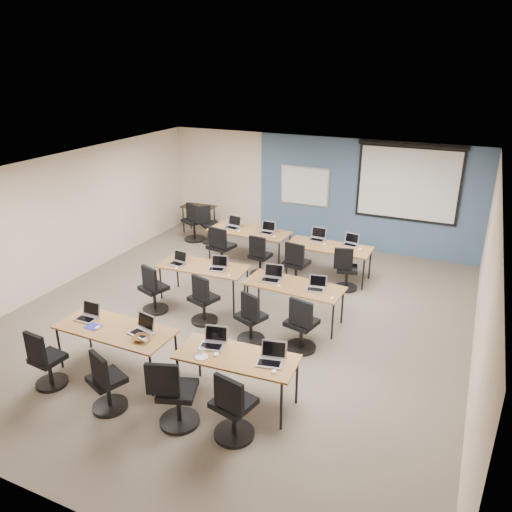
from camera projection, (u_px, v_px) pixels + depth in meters
The scene contains 58 objects.
floor at pixel (238, 317), 9.21m from camera, with size 8.00×9.00×0.02m, color #6B6354.
ceiling at pixel (235, 173), 8.20m from camera, with size 8.00×9.00×0.02m, color white.
wall_back at pixel (317, 191), 12.51m from camera, with size 8.00×0.04×2.70m, color beige.
wall_front at pixel (33, 399), 4.91m from camera, with size 8.00×0.04×2.70m, color beige.
wall_left at pixel (63, 220), 10.24m from camera, with size 0.04×9.00×2.70m, color beige.
wall_right at pixel (485, 291), 7.17m from camera, with size 0.04×9.00×2.70m, color beige.
blue_accent_panel at pixel (366, 196), 12.00m from camera, with size 5.50×0.04×2.70m, color #3D5977.
whiteboard at pixel (305, 186), 12.52m from camera, with size 1.28×0.03×0.98m.
projector_screen at pixel (409, 179), 11.38m from camera, with size 2.40×0.10×1.82m.
training_table_front_left at pixel (115, 331), 7.43m from camera, with size 1.81×0.76×0.73m.
training_table_front_right at pixel (237, 359), 6.75m from camera, with size 1.66×0.69×0.73m.
training_table_mid_left at pixel (203, 268), 9.62m from camera, with size 1.73×0.72×0.73m.
training_table_mid_right at pixel (294, 287), 8.83m from camera, with size 1.76×0.73×0.73m.
training_table_back_left at pixel (249, 232), 11.56m from camera, with size 1.89×0.79×0.73m.
training_table_back_right at pixel (329, 248), 10.62m from camera, with size 1.79×0.75×0.73m.
laptop_0 at pixel (88, 315), 7.67m from camera, with size 0.32×0.27×0.24m.
mouse_0 at pixel (97, 328), 7.40m from camera, with size 0.06×0.10×0.04m, color white.
task_chair_0 at pixel (46, 364), 7.15m from camera, with size 0.46×0.46×0.95m.
laptop_1 at pixel (142, 328), 7.28m from camera, with size 0.34×0.29×0.26m.
mouse_1 at pixel (145, 340), 7.07m from camera, with size 0.06×0.10×0.04m, color white.
task_chair_1 at pixel (106, 386), 6.66m from camera, with size 0.51×0.48×0.97m.
laptop_2 at pixel (213, 341), 6.96m from camera, with size 0.34×0.29×0.25m.
mouse_2 at pixel (216, 354), 6.74m from camera, with size 0.06×0.10×0.04m, color white.
task_chair_2 at pixel (175, 398), 6.38m from camera, with size 0.55×0.53×1.01m.
laptop_3 at pixel (271, 357), 6.58m from camera, with size 0.34×0.29×0.26m.
mouse_3 at pixel (274, 371), 6.38m from camera, with size 0.06×0.10×0.03m, color white.
task_chair_3 at pixel (233, 411), 6.16m from camera, with size 0.52×0.52×1.00m.
laptop_4 at pixel (178, 261), 9.70m from camera, with size 0.31×0.26×0.24m.
mouse_4 at pixel (176, 268), 9.47m from camera, with size 0.07×0.11×0.04m, color white.
task_chair_4 at pixel (153, 293), 9.27m from camera, with size 0.51×0.49×0.97m.
laptop_5 at pixel (218, 266), 9.46m from camera, with size 0.32×0.27×0.24m.
mouse_5 at pixel (229, 276), 9.15m from camera, with size 0.06×0.09×0.03m, color white.
task_chair_5 at pixel (203, 303), 8.88m from camera, with size 0.50×0.49×0.97m.
laptop_6 at pixel (272, 276), 9.00m from camera, with size 0.35×0.30×0.27m.
mouse_6 at pixel (279, 286), 8.75m from camera, with size 0.06×0.09×0.03m, color white.
task_chair_6 at pixel (251, 322), 8.27m from camera, with size 0.50×0.48×0.96m.
laptop_7 at pixel (316, 286), 8.63m from camera, with size 0.30×0.26×0.23m.
mouse_7 at pixel (332, 298), 8.31m from camera, with size 0.06×0.10×0.03m, color white.
task_chair_7 at pixel (301, 329), 8.04m from camera, with size 0.51×0.51×0.99m.
laptop_8 at pixel (233, 225), 11.73m from camera, with size 0.36×0.31×0.27m.
mouse_8 at pixel (239, 231), 11.48m from camera, with size 0.06×0.10×0.04m, color white.
task_chair_8 at pixel (221, 252), 11.12m from camera, with size 0.57×0.57×1.04m.
laptop_9 at pixel (267, 230), 11.40m from camera, with size 0.33×0.28×0.25m.
mouse_9 at pixel (274, 237), 11.13m from camera, with size 0.06×0.10×0.03m, color white.
task_chair_9 at pixel (259, 259), 10.82m from camera, with size 0.47×0.47×0.95m.
laptop_10 at pixel (317, 237), 10.97m from camera, with size 0.34×0.29×0.26m.
mouse_10 at pixel (324, 244), 10.68m from camera, with size 0.07×0.10×0.04m, color white.
task_chair_10 at pixel (296, 268), 10.33m from camera, with size 0.52×0.52×1.00m.
laptop_11 at pixel (351, 242), 10.66m from camera, with size 0.31×0.26×0.24m.
mouse_11 at pixel (360, 249), 10.40m from camera, with size 0.07×0.11×0.04m, color white.
task_chair_11 at pixel (346, 272), 10.17m from camera, with size 0.47×0.47×0.95m.
blue_mousepad at pixel (93, 327), 7.45m from camera, with size 0.23×0.19×0.01m, color #2725A2.
snack_bowl at pixel (141, 338), 7.10m from camera, with size 0.24×0.24×0.06m, color brown.
snack_plate at pixel (201, 357), 6.69m from camera, with size 0.18×0.18×0.01m, color white.
coffee_cup at pixel (201, 351), 6.74m from camera, with size 0.08×0.08×0.07m, color silver.
utility_table at pixel (199, 210), 13.40m from camera, with size 0.88×0.49×0.75m.
spare_chair_a at pixel (209, 227), 12.79m from camera, with size 0.59×0.49×0.98m.
spare_chair_b at pixel (194, 225), 12.89m from camera, with size 0.59×0.55×1.03m.
Camera 1 is at (3.67, -7.25, 4.49)m, focal length 35.00 mm.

